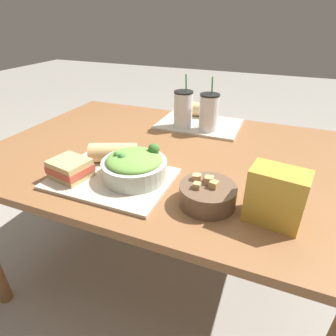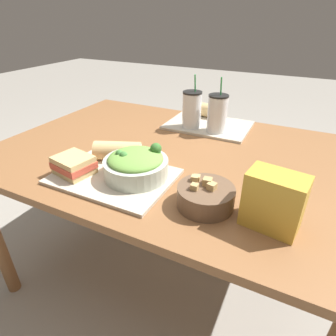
# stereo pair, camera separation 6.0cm
# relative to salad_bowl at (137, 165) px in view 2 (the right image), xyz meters

# --- Properties ---
(ground_plane) EXTENTS (12.00, 12.00, 0.00)m
(ground_plane) POSITION_rel_salad_bowl_xyz_m (-0.00, 0.26, -0.80)
(ground_plane) COLOR gray
(dining_table) EXTENTS (1.46, 1.03, 0.74)m
(dining_table) POSITION_rel_salad_bowl_xyz_m (-0.00, 0.26, -0.14)
(dining_table) COLOR brown
(dining_table) RESTS_ON ground_plane
(tray_near) EXTENTS (0.41, 0.30, 0.01)m
(tray_near) POSITION_rel_salad_bowl_xyz_m (-0.08, -0.03, -0.05)
(tray_near) COLOR #BCB29E
(tray_near) RESTS_ON dining_table
(tray_far) EXTENTS (0.41, 0.30, 0.01)m
(tray_far) POSITION_rel_salad_bowl_xyz_m (0.05, 0.60, -0.05)
(tray_far) COLOR #BCB29E
(tray_far) RESTS_ON dining_table
(salad_bowl) EXTENTS (0.22, 0.22, 0.11)m
(salad_bowl) POSITION_rel_salad_bowl_xyz_m (0.00, 0.00, 0.00)
(salad_bowl) COLOR beige
(salad_bowl) RESTS_ON tray_near
(soup_bowl) EXTENTS (0.17, 0.17, 0.09)m
(soup_bowl) POSITION_rel_salad_bowl_xyz_m (0.26, -0.04, -0.02)
(soup_bowl) COLOR brown
(soup_bowl) RESTS_ON dining_table
(sandwich_near) EXTENTS (0.15, 0.13, 0.06)m
(sandwich_near) POSITION_rel_salad_bowl_xyz_m (-0.21, -0.08, -0.01)
(sandwich_near) COLOR tan
(sandwich_near) RESTS_ON tray_near
(baguette_near) EXTENTS (0.19, 0.14, 0.07)m
(baguette_near) POSITION_rel_salad_bowl_xyz_m (-0.13, 0.08, -0.01)
(baguette_near) COLOR tan
(baguette_near) RESTS_ON tray_near
(baguette_far) EXTENTS (0.16, 0.08, 0.07)m
(baguette_far) POSITION_rel_salad_bowl_xyz_m (0.03, 0.71, -0.01)
(baguette_far) COLOR tan
(baguette_far) RESTS_ON tray_far
(drink_cup_dark) EXTENTS (0.09, 0.09, 0.26)m
(drink_cup_dark) POSITION_rel_salad_bowl_xyz_m (-0.01, 0.53, 0.04)
(drink_cup_dark) COLOR silver
(drink_cup_dark) RESTS_ON tray_far
(drink_cup_red) EXTENTS (0.09, 0.09, 0.25)m
(drink_cup_red) POSITION_rel_salad_bowl_xyz_m (0.11, 0.53, 0.04)
(drink_cup_red) COLOR silver
(drink_cup_red) RESTS_ON tray_far
(chip_bag) EXTENTS (0.16, 0.11, 0.16)m
(chip_bag) POSITION_rel_salad_bowl_xyz_m (0.45, -0.05, 0.02)
(chip_bag) COLOR gold
(chip_bag) RESTS_ON dining_table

